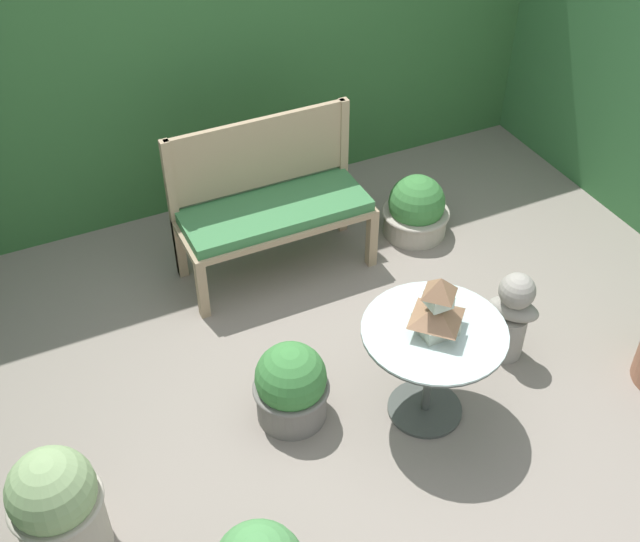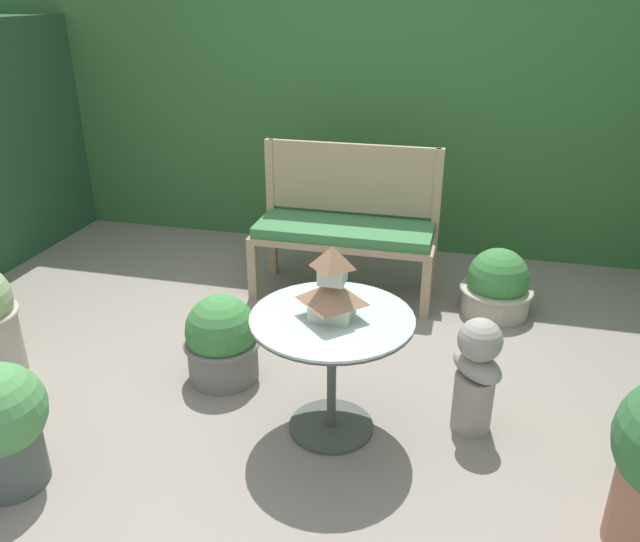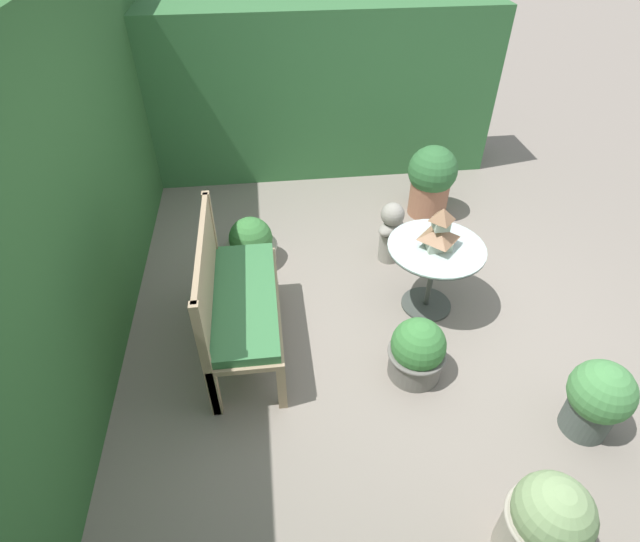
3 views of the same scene
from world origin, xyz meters
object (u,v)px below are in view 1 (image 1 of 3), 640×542
at_px(garden_bust, 512,314).
at_px(potted_plant_bench_right, 416,210).
at_px(garden_bench, 275,216).
at_px(pagoda_birdhouse, 437,309).
at_px(potted_plant_path_edge, 291,386).
at_px(potted_plant_patio_mid, 58,508).
at_px(patio_table, 432,348).

distance_m(garden_bust, potted_plant_bench_right, 1.26).
height_order(garden_bust, potted_plant_bench_right, garden_bust).
bearing_deg(garden_bench, pagoda_birdhouse, -80.17).
bearing_deg(garden_bench, potted_plant_path_edge, -109.55).
bearing_deg(potted_plant_patio_mid, potted_plant_path_edge, 13.20).
bearing_deg(pagoda_birdhouse, patio_table, -45.00).
bearing_deg(potted_plant_path_edge, garden_bust, -4.88).
relative_size(pagoda_birdhouse, potted_plant_patio_mid, 0.52).
distance_m(patio_table, potted_plant_path_edge, 0.78).
relative_size(potted_plant_patio_mid, potted_plant_path_edge, 1.35).
distance_m(garden_bench, potted_plant_path_edge, 1.27).
xyz_separation_m(garden_bench, potted_plant_bench_right, (1.03, -0.04, -0.24)).
xyz_separation_m(patio_table, potted_plant_bench_right, (0.78, 1.43, -0.29)).
height_order(pagoda_birdhouse, potted_plant_patio_mid, pagoda_birdhouse).
relative_size(patio_table, garden_bust, 1.26).
bearing_deg(potted_plant_path_edge, patio_table, -23.16).
xyz_separation_m(garden_bench, potted_plant_path_edge, (-0.42, -1.18, -0.21)).
xyz_separation_m(garden_bust, potted_plant_path_edge, (-1.33, 0.11, -0.09)).
bearing_deg(garden_bust, potted_plant_bench_right, 134.97).
height_order(garden_bust, potted_plant_patio_mid, potted_plant_patio_mid).
relative_size(garden_bust, potted_plant_patio_mid, 0.90).
distance_m(potted_plant_patio_mid, potted_plant_path_edge, 1.30).
height_order(pagoda_birdhouse, potted_plant_path_edge, pagoda_birdhouse).
bearing_deg(pagoda_birdhouse, garden_bench, 99.83).
relative_size(patio_table, potted_plant_path_edge, 1.54).
bearing_deg(patio_table, garden_bench, 99.83).
xyz_separation_m(patio_table, potted_plant_path_edge, (-0.67, 0.29, -0.26)).
distance_m(garden_bench, potted_plant_patio_mid, 2.24).
bearing_deg(potted_plant_patio_mid, pagoda_birdhouse, 0.27).
bearing_deg(potted_plant_patio_mid, patio_table, 0.27).
xyz_separation_m(potted_plant_patio_mid, potted_plant_bench_right, (2.71, 1.43, -0.14)).
relative_size(pagoda_birdhouse, potted_plant_path_edge, 0.70).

